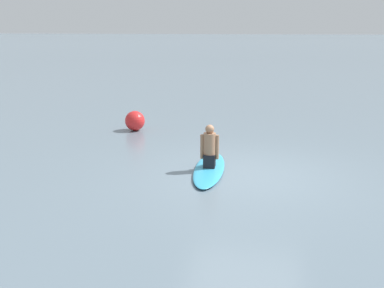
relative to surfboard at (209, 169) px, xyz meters
The scene contains 4 objects.
ground_plane 0.83m from the surfboard, 99.22° to the right, with size 400.00×400.00×0.00m, color slate.
surfboard is the anchor object (origin of this frame).
person_paddler 0.46m from the surfboard, behind, with size 0.32×0.40×0.92m.
buoy_marker 4.52m from the surfboard, 39.26° to the left, with size 0.59×0.59×0.59m, color red.
Camera 1 is at (-9.28, -0.76, 3.01)m, focal length 43.26 mm.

